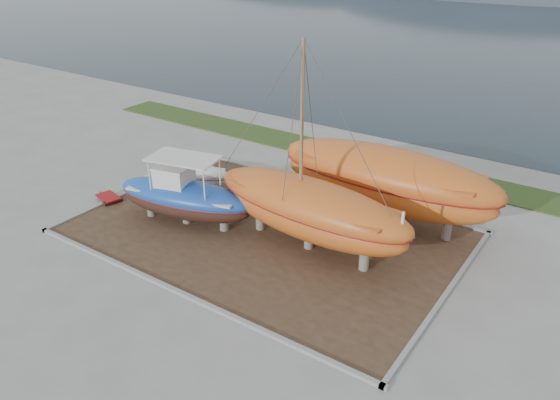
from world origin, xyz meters
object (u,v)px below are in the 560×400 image
Objects in this scene: white_dinghy at (193,176)px; blue_caique at (185,191)px; red_trailer at (109,199)px; orange_sailboat at (311,152)px; orange_bare_hull at (385,187)px.

blue_caique is at bearing -66.96° from white_dinghy.
red_trailer is at bearing 173.53° from blue_caique.
orange_sailboat reaches higher than orange_bare_hull.
orange_sailboat is 12.78m from red_trailer.
orange_bare_hull is 14.98m from red_trailer.
white_dinghy is 4.78m from red_trailer.
orange_bare_hull reaches higher than blue_caique.
orange_sailboat is 0.88× the size of orange_bare_hull.
white_dinghy is (-2.63, 3.33, -1.09)m from blue_caique.
orange_bare_hull is at bearing -2.25° from white_dinghy.
white_dinghy is at bearing 171.54° from orange_sailboat.
red_trailer is at bearing -154.67° from orange_bare_hull.
blue_caique reaches higher than red_trailer.
white_dinghy is at bearing 115.55° from blue_caique.
blue_caique is 5.61m from red_trailer.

